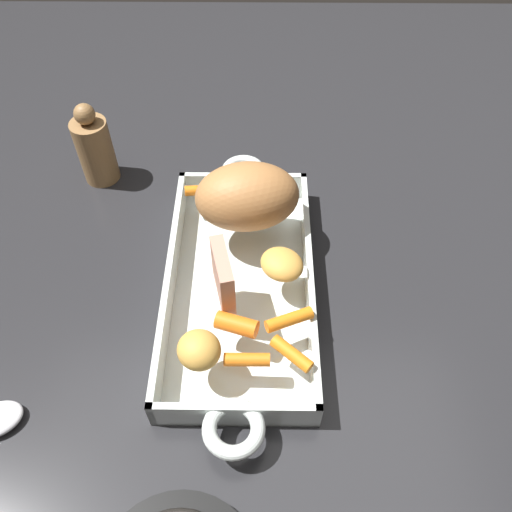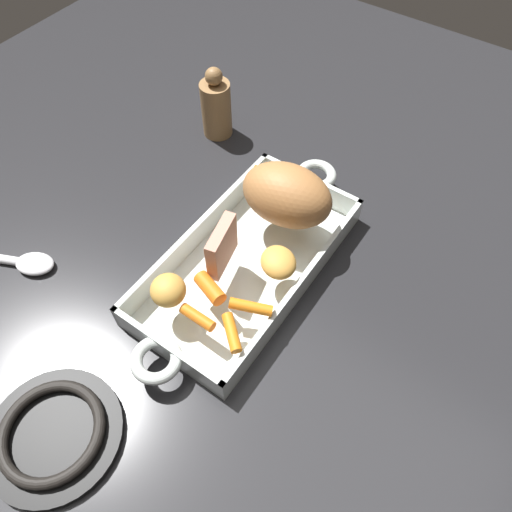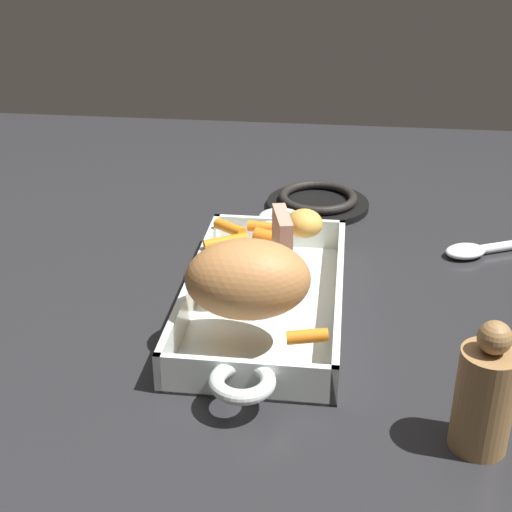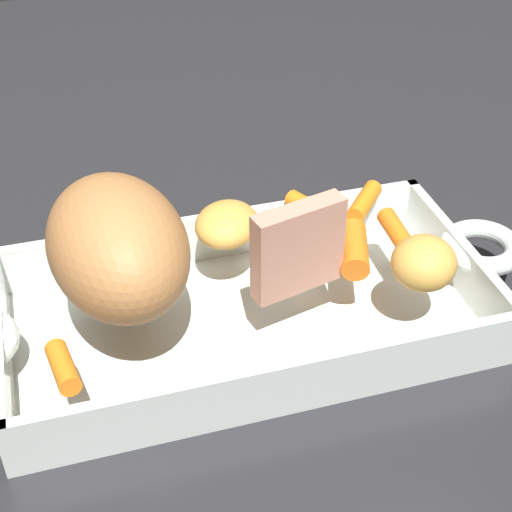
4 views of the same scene
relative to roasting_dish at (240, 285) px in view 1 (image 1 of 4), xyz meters
name	(u,v)px [view 1 (image 1 of 4)]	position (x,y,z in m)	size (l,w,h in m)	color
ground_plane	(240,292)	(0.00, 0.00, -0.02)	(1.67, 1.67, 0.00)	#232326
roasting_dish	(240,285)	(0.00, 0.00, 0.00)	(0.48, 0.19, 0.05)	silver
pork_roast	(247,197)	(-0.09, 0.01, 0.08)	(0.14, 0.10, 0.09)	#AF7340
roast_slice_thick	(223,276)	(0.04, -0.02, 0.07)	(0.02, 0.07, 0.07)	tan
baby_carrot_center_right	(200,190)	(-0.14, -0.06, 0.04)	(0.01, 0.01, 0.04)	orange
baby_carrot_northwest	(247,360)	(0.13, 0.01, 0.04)	(0.02, 0.02, 0.05)	orange
baby_carrot_northeast	(289,320)	(0.08, 0.06, 0.04)	(0.02, 0.02, 0.06)	orange
baby_carrot_southeast	(292,354)	(0.12, 0.06, 0.04)	(0.02, 0.02, 0.05)	orange
baby_carrot_short	(233,325)	(0.09, 0.00, 0.04)	(0.02, 0.02, 0.05)	orange
potato_halved	(282,262)	(0.00, 0.06, 0.05)	(0.06, 0.05, 0.03)	gold
potato_golden_large	(199,350)	(0.13, -0.04, 0.05)	(0.05, 0.05, 0.04)	gold
pepper_mill	(95,148)	(-0.23, -0.23, 0.04)	(0.06, 0.06, 0.14)	olive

